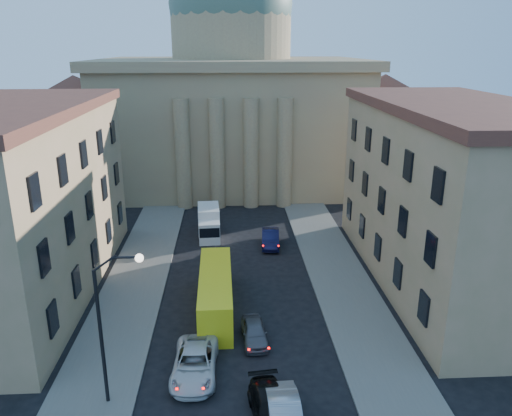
{
  "coord_description": "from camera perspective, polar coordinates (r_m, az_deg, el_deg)",
  "views": [
    {
      "loc": [
        -0.66,
        -15.16,
        18.7
      ],
      "look_at": [
        1.15,
        16.97,
        8.19
      ],
      "focal_mm": 35.0,
      "sensor_mm": 36.0,
      "label": 1
    }
  ],
  "objects": [
    {
      "name": "sidewalk_left",
      "position": [
        38.83,
        -14.74,
        -11.23
      ],
      "size": [
        5.0,
        60.0,
        0.15
      ],
      "primitive_type": "cube",
      "color": "#5E5C56",
      "rests_on": "ground"
    },
    {
      "name": "sidewalk_right",
      "position": [
        39.12,
        10.92,
        -10.7
      ],
      "size": [
        5.0,
        60.0,
        0.15
      ],
      "primitive_type": "cube",
      "color": "#5E5C56",
      "rests_on": "ground"
    },
    {
      "name": "church",
      "position": [
        70.96,
        -2.74,
        12.55
      ],
      "size": [
        68.02,
        28.76,
        36.6
      ],
      "color": "#8C7156",
      "rests_on": "ground"
    },
    {
      "name": "building_left",
      "position": [
        42.13,
        -25.9,
        0.7
      ],
      "size": [
        11.6,
        26.6,
        14.7
      ],
      "color": "tan",
      "rests_on": "ground"
    },
    {
      "name": "building_right",
      "position": [
        42.66,
        21.37,
        1.49
      ],
      "size": [
        11.6,
        26.6,
        14.7
      ],
      "color": "tan",
      "rests_on": "ground"
    },
    {
      "name": "street_lamp",
      "position": [
        27.5,
        -16.41,
        -11.92
      ],
      "size": [
        2.62,
        0.44,
        8.83
      ],
      "color": "black",
      "rests_on": "ground"
    },
    {
      "name": "car_right_near",
      "position": [
        27.49,
        3.27,
        -22.61
      ],
      "size": [
        1.84,
        4.83,
        1.57
      ],
      "primitive_type": "imported",
      "rotation": [
        0.0,
        0.0,
        0.04
      ],
      "color": "#96989D",
      "rests_on": "ground"
    },
    {
      "name": "car_left_mid",
      "position": [
        31.15,
        -7.01,
        -17.19
      ],
      "size": [
        2.74,
        5.66,
        1.55
      ],
      "primitive_type": "imported",
      "rotation": [
        0.0,
        0.0,
        -0.03
      ],
      "color": "silver",
      "rests_on": "ground"
    },
    {
      "name": "car_right_mid",
      "position": [
        27.95,
        1.73,
        -22.0
      ],
      "size": [
        2.55,
        5.08,
        1.42
      ],
      "primitive_type": "imported",
      "rotation": [
        0.0,
        0.0,
        0.12
      ],
      "color": "black",
      "rests_on": "ground"
    },
    {
      "name": "car_right_far",
      "position": [
        33.95,
        -0.19,
        -13.99
      ],
      "size": [
        1.84,
        4.04,
        1.34
      ],
      "primitive_type": "imported",
      "rotation": [
        0.0,
        0.0,
        0.07
      ],
      "color": "#55545A",
      "rests_on": "ground"
    },
    {
      "name": "car_right_distant",
      "position": [
        48.79,
        1.66,
        -3.48
      ],
      "size": [
        1.97,
        4.81,
        1.55
      ],
      "primitive_type": "imported",
      "rotation": [
        0.0,
        0.0,
        -0.07
      ],
      "color": "black",
      "rests_on": "ground"
    },
    {
      "name": "city_bus",
      "position": [
        37.18,
        -4.63,
        -9.45
      ],
      "size": [
        2.52,
        10.26,
        2.88
      ],
      "rotation": [
        0.0,
        0.0,
        0.01
      ],
      "color": "yellow",
      "rests_on": "ground"
    },
    {
      "name": "box_truck",
      "position": [
        51.29,
        -5.4,
        -1.72
      ],
      "size": [
        2.4,
        5.48,
        2.95
      ],
      "rotation": [
        0.0,
        0.0,
        0.06
      ],
      "color": "silver",
      "rests_on": "ground"
    }
  ]
}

